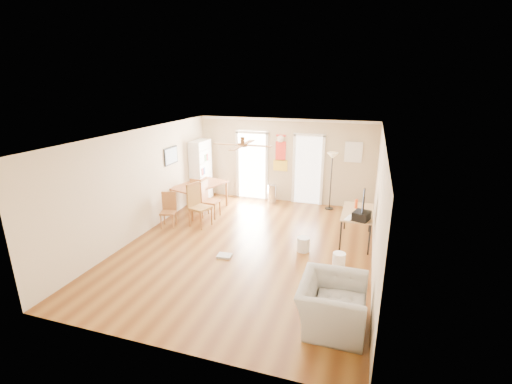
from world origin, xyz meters
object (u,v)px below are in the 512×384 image
(wastebasket_a, at_px, (303,244))
(armchair, at_px, (332,304))
(computer_desk, at_px, (356,226))
(bookshelf, at_px, (201,171))
(dining_chair_right_a, at_px, (211,199))
(torchiere_lamp, at_px, (331,181))
(wastebasket_b, at_px, (339,260))
(dining_table, at_px, (200,197))
(dining_chair_far, at_px, (199,193))
(printer, at_px, (361,216))
(dining_chair_right_b, at_px, (200,205))
(trash_can, at_px, (272,194))
(dining_chair_near, at_px, (168,211))

(wastebasket_a, distance_m, armchair, 2.57)
(computer_desk, bearing_deg, bookshelf, 160.76)
(dining_chair_right_a, relative_size, torchiere_lamp, 0.61)
(wastebasket_a, bearing_deg, computer_desk, 39.95)
(bookshelf, distance_m, wastebasket_b, 5.63)
(dining_table, bearing_deg, wastebasket_a, -26.51)
(wastebasket_b, xyz_separation_m, armchair, (0.06, -1.92, 0.22))
(dining_chair_far, relative_size, printer, 2.45)
(dining_chair_right_b, bearing_deg, dining_table, 43.58)
(bookshelf, distance_m, printer, 5.46)
(dining_table, relative_size, printer, 4.23)
(trash_can, height_order, torchiere_lamp, torchiere_lamp)
(bookshelf, xyz_separation_m, wastebasket_b, (4.63, -3.10, -0.81))
(dining_chair_far, bearing_deg, dining_table, 122.54)
(printer, relative_size, armchair, 0.33)
(wastebasket_a, xyz_separation_m, wastebasket_b, (0.83, -0.48, -0.01))
(dining_chair_near, relative_size, trash_can, 1.54)
(dining_chair_near, distance_m, dining_chair_far, 1.61)
(dining_table, bearing_deg, dining_chair_near, -98.76)
(dining_chair_far, bearing_deg, trash_can, -147.68)
(dining_chair_right_b, bearing_deg, wastebasket_a, -85.98)
(dining_chair_near, bearing_deg, dining_table, 64.65)
(bookshelf, xyz_separation_m, dining_chair_right_a, (0.94, -1.32, -0.44))
(torchiere_lamp, relative_size, computer_desk, 1.23)
(dining_chair_right_a, distance_m, dining_chair_near, 1.26)
(dining_chair_far, bearing_deg, bookshelf, -65.72)
(dining_chair_right_b, bearing_deg, computer_desk, -69.42)
(torchiere_lamp, distance_m, computer_desk, 2.29)
(dining_chair_near, xyz_separation_m, trash_can, (2.07, 2.69, -0.16))
(wastebasket_a, bearing_deg, dining_chair_near, 175.22)
(wastebasket_b, bearing_deg, wastebasket_a, 150.12)
(computer_desk, height_order, armchair, armchair)
(torchiere_lamp, xyz_separation_m, wastebasket_a, (-0.24, -2.98, -0.69))
(dining_chair_right_b, xyz_separation_m, wastebasket_b, (3.69, -1.11, -0.42))
(dining_chair_right_b, distance_m, printer, 4.07)
(torchiere_lamp, height_order, printer, torchiere_lamp)
(printer, bearing_deg, wastebasket_b, -94.83)
(dining_chair_far, relative_size, computer_desk, 0.66)
(dining_table, height_order, printer, printer)
(bookshelf, relative_size, dining_chair_right_b, 1.69)
(trash_can, bearing_deg, dining_chair_right_b, -118.82)
(trash_can, bearing_deg, torchiere_lamp, -0.58)
(dining_table, height_order, dining_chair_near, dining_chair_near)
(wastebasket_b, bearing_deg, armchair, -88.23)
(computer_desk, bearing_deg, printer, -79.06)
(bookshelf, xyz_separation_m, wastebasket_a, (3.80, -2.62, -0.79))
(dining_chair_near, relative_size, computer_desk, 0.65)
(dining_chair_near, relative_size, wastebasket_a, 2.76)
(bookshelf, bearing_deg, printer, -37.76)
(bookshelf, relative_size, computer_desk, 1.37)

